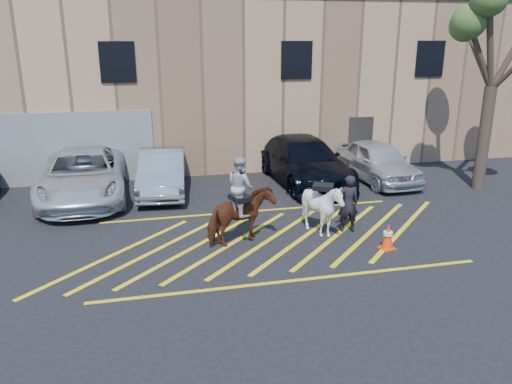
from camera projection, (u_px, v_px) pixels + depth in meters
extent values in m
plane|color=black|center=(266.00, 236.00, 14.36)|extent=(90.00, 90.00, 0.00)
imported|color=silver|center=(83.00, 175.00, 17.54)|extent=(2.95, 6.19, 1.71)
imported|color=#9BA1A9|center=(162.00, 172.00, 18.31)|extent=(2.02, 4.77, 1.53)
imported|color=black|center=(304.00, 161.00, 19.46)|extent=(2.73, 6.11, 1.74)
imported|color=silver|center=(377.00, 161.00, 19.77)|extent=(2.05, 4.69, 1.57)
imported|color=black|center=(348.00, 204.00, 14.51)|extent=(0.65, 0.45, 1.71)
cube|color=tan|center=(207.00, 79.00, 24.49)|extent=(32.00, 10.00, 7.00)
cube|color=#2D2D30|center=(205.00, 0.00, 23.40)|extent=(32.20, 10.20, 0.30)
cube|color=black|center=(117.00, 62.00, 18.61)|extent=(1.30, 0.08, 1.50)
cube|color=black|center=(297.00, 60.00, 20.12)|extent=(1.30, 0.08, 1.50)
cube|color=black|center=(430.00, 59.00, 21.41)|extent=(1.30, 0.08, 1.50)
cube|color=#38332D|center=(360.00, 142.00, 21.80)|extent=(1.10, 0.08, 2.20)
cube|color=yellow|center=(115.00, 254.00, 13.18)|extent=(4.20, 4.20, 0.01)
cube|color=yellow|center=(155.00, 250.00, 13.40)|extent=(4.20, 4.20, 0.01)
cube|color=yellow|center=(194.00, 247.00, 13.63)|extent=(4.20, 4.20, 0.01)
cube|color=yellow|center=(232.00, 244.00, 13.86)|extent=(4.20, 4.20, 0.01)
cube|color=yellow|center=(269.00, 240.00, 14.08)|extent=(4.20, 4.20, 0.01)
cube|color=yellow|center=(304.00, 237.00, 14.31)|extent=(4.20, 4.20, 0.01)
cube|color=yellow|center=(338.00, 234.00, 14.54)|extent=(4.20, 4.20, 0.01)
cube|color=yellow|center=(371.00, 231.00, 14.76)|extent=(4.20, 4.20, 0.01)
cube|color=yellow|center=(404.00, 228.00, 14.99)|extent=(4.20, 4.20, 0.01)
cube|color=yellow|center=(250.00, 211.00, 16.41)|extent=(9.50, 0.12, 0.01)
cube|color=yellow|center=(295.00, 280.00, 11.76)|extent=(9.50, 0.12, 0.01)
imported|color=#582515|center=(241.00, 217.00, 13.64)|extent=(2.06, 1.48, 1.58)
imported|color=#A6A9B1|center=(240.00, 186.00, 13.38)|extent=(0.85, 0.95, 1.61)
cube|color=black|center=(240.00, 198.00, 13.48)|extent=(0.63, 0.69, 0.14)
imported|color=white|center=(322.00, 208.00, 14.26)|extent=(1.83, 1.90, 1.63)
cube|color=black|center=(323.00, 187.00, 14.07)|extent=(0.70, 0.66, 0.14)
cube|color=#ED3D09|center=(387.00, 248.00, 13.54)|extent=(0.46, 0.46, 0.03)
cone|color=#FF3A0A|center=(388.00, 236.00, 13.43)|extent=(0.32, 0.32, 0.70)
cylinder|color=white|center=(388.00, 233.00, 13.41)|extent=(0.25, 0.25, 0.10)
cylinder|color=#433429|center=(484.00, 139.00, 18.41)|extent=(0.44, 0.44, 3.80)
cylinder|color=#423428|center=(512.00, 52.00, 17.79)|extent=(1.76, 0.51, 2.68)
cylinder|color=#47342B|center=(478.00, 57.00, 18.33)|extent=(0.33, 1.88, 2.34)
cylinder|color=#413227|center=(480.00, 56.00, 17.40)|extent=(1.40, 0.20, 2.39)
cylinder|color=#4D412E|center=(490.00, 46.00, 17.07)|extent=(1.16, 0.77, 3.11)
sphere|color=#526C2E|center=(465.00, 26.00, 18.78)|extent=(1.20, 1.20, 1.20)
sphere|color=#44642B|center=(469.00, 22.00, 16.93)|extent=(1.20, 1.20, 1.20)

